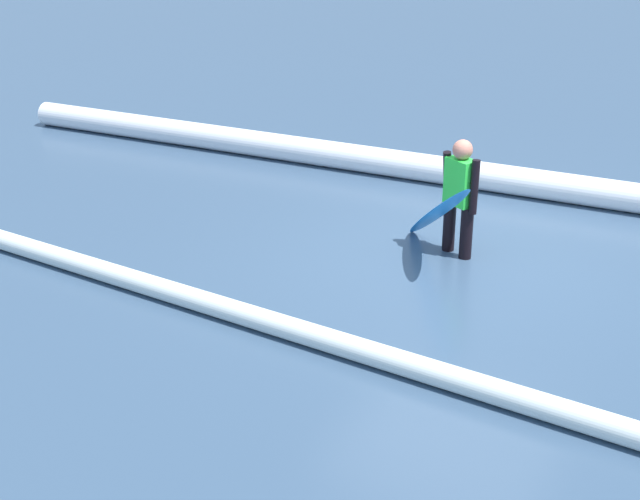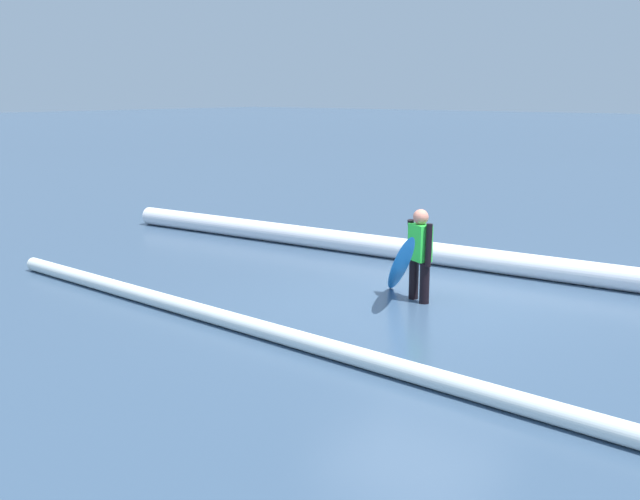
# 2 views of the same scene
# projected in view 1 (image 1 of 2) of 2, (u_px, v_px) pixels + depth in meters

# --- Properties ---
(ground_plane) EXTENTS (188.66, 188.66, 0.00)m
(ground_plane) POSITION_uv_depth(u_px,v_px,m) (457.00, 262.00, 9.98)
(ground_plane) COLOR #39516B
(surfer) EXTENTS (0.48, 0.35, 1.32)m
(surfer) POSITION_uv_depth(u_px,v_px,m) (460.00, 192.00, 9.91)
(surfer) COLOR black
(surfer) RESTS_ON ground_plane
(surfboard) EXTENTS (1.35, 1.44, 1.15)m
(surfboard) POSITION_uv_depth(u_px,v_px,m) (437.00, 213.00, 9.82)
(surfboard) COLOR #268CE5
(surfboard) RESTS_ON ground_plane
(wave_crest_foreground) EXTENTS (14.32, 1.41, 0.38)m
(wave_crest_foreground) POSITION_uv_depth(u_px,v_px,m) (450.00, 171.00, 12.37)
(wave_crest_foreground) COLOR white
(wave_crest_foreground) RESTS_ON ground_plane
(wave_crest_midground) EXTENTS (16.58, 0.87, 0.22)m
(wave_crest_midground) POSITION_uv_depth(u_px,v_px,m) (591.00, 421.00, 6.91)
(wave_crest_midground) COLOR white
(wave_crest_midground) RESTS_ON ground_plane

